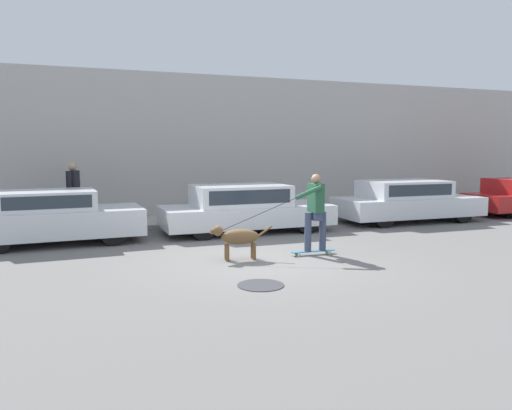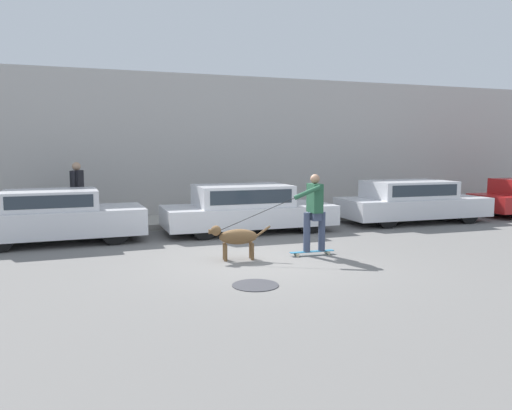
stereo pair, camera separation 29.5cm
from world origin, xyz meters
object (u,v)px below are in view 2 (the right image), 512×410
Objects in this scene: skateboarder at (314,209)px; parked_car_1 at (247,209)px; dog at (236,237)px; parked_car_0 at (57,217)px; pedestrian_with_bag at (78,190)px; parked_car_2 at (411,202)px.

parked_car_1 is at bearing -81.19° from skateboarder.
dog is at bearing -1.82° from skateboarder.
pedestrian_with_bag is at bearing 74.04° from parked_car_0.
parked_car_0 is 4.72m from parked_car_1.
parked_car_1 is 4.65m from pedestrian_with_bag.
pedestrian_with_bag is (0.48, 1.85, 0.47)m from parked_car_0.
parked_car_1 is (4.72, 0.00, -0.01)m from parked_car_0.
pedestrian_with_bag reaches higher than parked_car_2.
dog is at bearing -43.95° from parked_car_0.
skateboarder is (1.66, -0.11, 0.50)m from dog.
parked_car_0 is 2.33× the size of pedestrian_with_bag.
skateboarder is 6.89m from pedestrian_with_bag.
parked_car_2 is 3.58× the size of dog.
parked_car_0 is 0.88× the size of parked_car_2.
parked_car_0 is at bearing -86.14° from pedestrian_with_bag.
parked_car_2 is 9.67m from pedestrian_with_bag.
parked_car_0 is 4.67m from dog.
dog is at bearing -40.98° from pedestrian_with_bag.
pedestrian_with_bag reaches higher than parked_car_1.
parked_car_1 is 2.67× the size of pedestrian_with_bag.
dog is 1.74m from skateboarder.
parked_car_1 reaches higher than parked_car_0.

